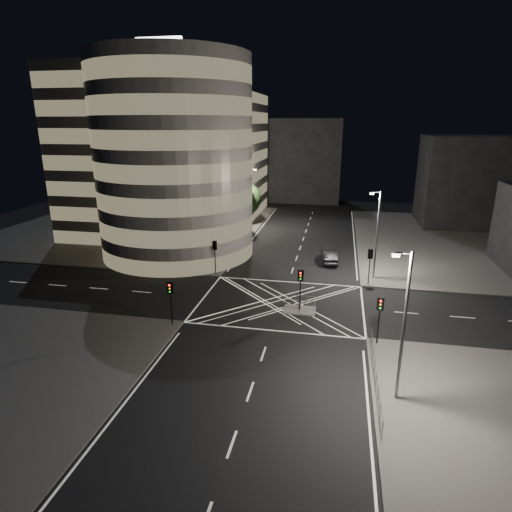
% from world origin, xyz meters
% --- Properties ---
extents(ground, '(120.00, 120.00, 0.00)m').
position_xyz_m(ground, '(0.00, 0.00, 0.00)').
color(ground, black).
rests_on(ground, ground).
extents(sidewalk_far_left, '(42.00, 42.00, 0.15)m').
position_xyz_m(sidewalk_far_left, '(-29.00, 27.00, 0.07)').
color(sidewalk_far_left, '#4E4C49').
rests_on(sidewalk_far_left, ground).
extents(sidewalk_far_right, '(42.00, 42.00, 0.15)m').
position_xyz_m(sidewalk_far_right, '(29.00, 27.00, 0.07)').
color(sidewalk_far_right, '#4E4C49').
rests_on(sidewalk_far_right, ground).
extents(central_island, '(3.00, 2.00, 0.15)m').
position_xyz_m(central_island, '(2.00, -1.50, 0.07)').
color(central_island, slate).
rests_on(central_island, ground).
extents(office_tower_curved, '(30.00, 29.00, 27.20)m').
position_xyz_m(office_tower_curved, '(-20.74, 18.74, 12.65)').
color(office_tower_curved, gray).
rests_on(office_tower_curved, sidewalk_far_left).
extents(office_block_rear, '(24.00, 16.00, 22.00)m').
position_xyz_m(office_block_rear, '(-22.00, 42.00, 11.15)').
color(office_block_rear, gray).
rests_on(office_block_rear, sidewalk_far_left).
extents(building_right_far, '(14.00, 12.00, 15.00)m').
position_xyz_m(building_right_far, '(26.00, 40.00, 7.65)').
color(building_right_far, black).
rests_on(building_right_far, sidewalk_far_right).
extents(building_far_end, '(18.00, 8.00, 18.00)m').
position_xyz_m(building_far_end, '(-4.00, 58.00, 9.00)').
color(building_far_end, black).
rests_on(building_far_end, ground).
extents(tree_a, '(4.15, 4.15, 6.63)m').
position_xyz_m(tree_a, '(-10.50, 9.00, 4.38)').
color(tree_a, black).
rests_on(tree_a, sidewalk_far_left).
extents(tree_b, '(4.85, 4.85, 7.85)m').
position_xyz_m(tree_b, '(-10.50, 15.00, 5.20)').
color(tree_b, black).
rests_on(tree_b, sidewalk_far_left).
extents(tree_c, '(3.71, 3.71, 6.99)m').
position_xyz_m(tree_c, '(-10.50, 21.00, 4.99)').
color(tree_c, black).
rests_on(tree_c, sidewalk_far_left).
extents(tree_d, '(5.24, 5.24, 7.70)m').
position_xyz_m(tree_d, '(-10.50, 27.00, 4.83)').
color(tree_d, black).
rests_on(tree_d, sidewalk_far_left).
extents(tree_e, '(4.59, 4.59, 7.03)m').
position_xyz_m(tree_e, '(-10.50, 33.00, 4.54)').
color(tree_e, black).
rests_on(tree_e, sidewalk_far_left).
extents(traffic_signal_fl, '(0.55, 0.22, 4.00)m').
position_xyz_m(traffic_signal_fl, '(-8.80, 6.80, 2.91)').
color(traffic_signal_fl, black).
rests_on(traffic_signal_fl, sidewalk_far_left).
extents(traffic_signal_nl, '(0.55, 0.22, 4.00)m').
position_xyz_m(traffic_signal_nl, '(-8.80, -6.80, 2.91)').
color(traffic_signal_nl, black).
rests_on(traffic_signal_nl, sidewalk_near_left).
extents(traffic_signal_fr, '(0.55, 0.22, 4.00)m').
position_xyz_m(traffic_signal_fr, '(8.80, 6.80, 2.91)').
color(traffic_signal_fr, black).
rests_on(traffic_signal_fr, sidewalk_far_right).
extents(traffic_signal_nr, '(0.55, 0.22, 4.00)m').
position_xyz_m(traffic_signal_nr, '(8.80, -6.80, 2.91)').
color(traffic_signal_nr, black).
rests_on(traffic_signal_nr, sidewalk_near_right).
extents(traffic_signal_island, '(0.55, 0.22, 4.00)m').
position_xyz_m(traffic_signal_island, '(2.00, -1.50, 2.91)').
color(traffic_signal_island, black).
rests_on(traffic_signal_island, central_island).
extents(street_lamp_left_near, '(1.25, 0.25, 10.00)m').
position_xyz_m(street_lamp_left_near, '(-9.44, 12.00, 5.54)').
color(street_lamp_left_near, slate).
rests_on(street_lamp_left_near, sidewalk_far_left).
extents(street_lamp_left_far, '(1.25, 0.25, 10.00)m').
position_xyz_m(street_lamp_left_far, '(-9.44, 30.00, 5.54)').
color(street_lamp_left_far, slate).
rests_on(street_lamp_left_far, sidewalk_far_left).
extents(street_lamp_right_far, '(1.25, 0.25, 10.00)m').
position_xyz_m(street_lamp_right_far, '(9.44, 9.00, 5.54)').
color(street_lamp_right_far, slate).
rests_on(street_lamp_right_far, sidewalk_far_right).
extents(street_lamp_right_near, '(1.25, 0.25, 10.00)m').
position_xyz_m(street_lamp_right_near, '(9.44, -14.00, 5.54)').
color(street_lamp_right_near, slate).
rests_on(street_lamp_right_near, sidewalk_near_right).
extents(railing_near_right, '(0.06, 11.70, 1.10)m').
position_xyz_m(railing_near_right, '(8.30, -12.15, 0.70)').
color(railing_near_right, slate).
rests_on(railing_near_right, sidewalk_near_right).
extents(railing_island_south, '(2.80, 0.06, 1.10)m').
position_xyz_m(railing_island_south, '(2.00, -2.40, 0.70)').
color(railing_island_south, slate).
rests_on(railing_island_south, central_island).
extents(railing_island_north, '(2.80, 0.06, 1.10)m').
position_xyz_m(railing_island_north, '(2.00, -0.60, 0.70)').
color(railing_island_north, slate).
rests_on(railing_island_north, central_island).
extents(sedan, '(2.39, 5.21, 1.66)m').
position_xyz_m(sedan, '(4.25, 13.91, 0.83)').
color(sedan, black).
rests_on(sedan, ground).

